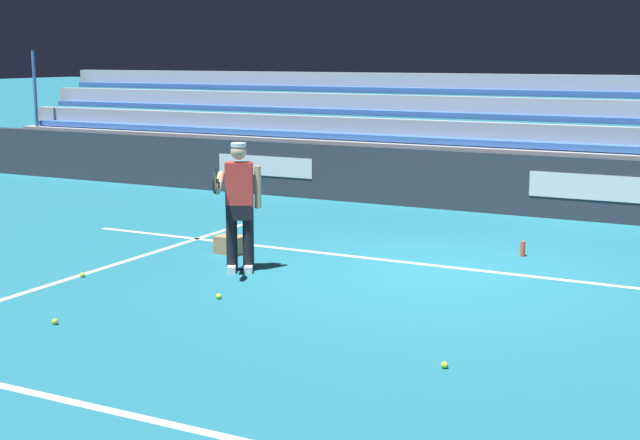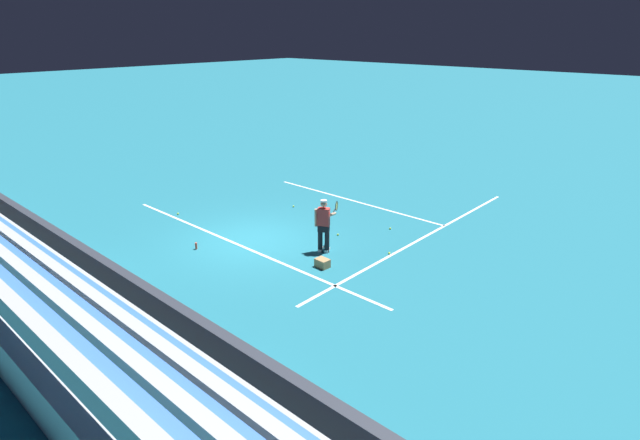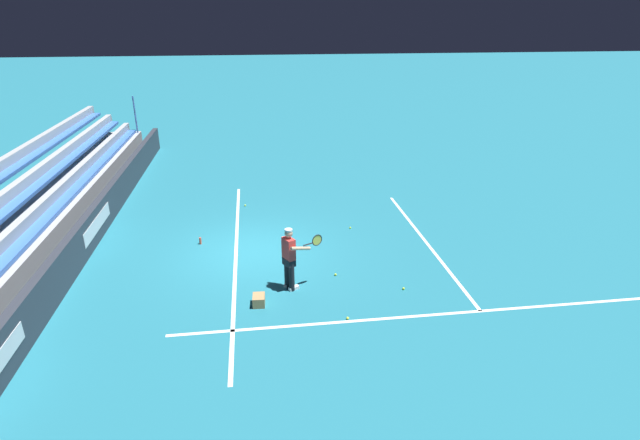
{
  "view_description": "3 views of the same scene",
  "coord_description": "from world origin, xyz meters",
  "px_view_note": "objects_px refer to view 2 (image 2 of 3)",
  "views": [
    {
      "loc": [
        -3.87,
        10.79,
        2.85
      ],
      "look_at": [
        1.19,
        0.95,
        0.79
      ],
      "focal_mm": 50.0,
      "sensor_mm": 36.0,
      "label": 1
    },
    {
      "loc": [
        11.91,
        -9.72,
        6.55
      ],
      "look_at": [
        1.51,
        1.75,
        0.62
      ],
      "focal_mm": 28.0,
      "sensor_mm": 36.0,
      "label": 2
    },
    {
      "loc": [
        13.9,
        0.19,
        6.73
      ],
      "look_at": [
        0.67,
        2.0,
        1.21
      ],
      "focal_mm": 28.0,
      "sensor_mm": 36.0,
      "label": 3
    }
  ],
  "objects_px": {
    "tennis_ball_by_box": "(293,206)",
    "tennis_ball_on_baseline": "(178,214)",
    "tennis_player": "(324,225)",
    "water_bottle": "(196,246)",
    "tennis_ball_toward_net": "(390,228)",
    "ball_box_cardboard": "(322,263)",
    "tennis_ball_far_right": "(389,253)",
    "tennis_ball_far_left": "(338,235)"
  },
  "relations": [
    {
      "from": "tennis_ball_by_box",
      "to": "tennis_ball_on_baseline",
      "type": "bearing_deg",
      "value": -126.83
    },
    {
      "from": "tennis_ball_on_baseline",
      "to": "tennis_ball_by_box",
      "type": "xyz_separation_m",
      "value": [
        2.65,
        3.53,
        0.0
      ]
    },
    {
      "from": "tennis_player",
      "to": "water_bottle",
      "type": "xyz_separation_m",
      "value": [
        -3.14,
        -2.6,
        -0.78
      ]
    },
    {
      "from": "tennis_ball_toward_net",
      "to": "water_bottle",
      "type": "distance_m",
      "value": 6.62
    },
    {
      "from": "tennis_ball_on_baseline",
      "to": "ball_box_cardboard",
      "type": "bearing_deg",
      "value": 2.89
    },
    {
      "from": "tennis_ball_far_right",
      "to": "tennis_ball_by_box",
      "type": "distance_m",
      "value": 5.44
    },
    {
      "from": "tennis_ball_far_left",
      "to": "tennis_ball_far_right",
      "type": "height_order",
      "value": "same"
    },
    {
      "from": "ball_box_cardboard",
      "to": "tennis_ball_by_box",
      "type": "xyz_separation_m",
      "value": [
        -4.39,
        3.18,
        -0.1
      ]
    },
    {
      "from": "tennis_ball_far_left",
      "to": "water_bottle",
      "type": "xyz_separation_m",
      "value": [
        -2.62,
        -3.89,
        0.08
      ]
    },
    {
      "from": "tennis_ball_far_left",
      "to": "tennis_ball_toward_net",
      "type": "xyz_separation_m",
      "value": [
        1.0,
        1.65,
        0.0
      ]
    },
    {
      "from": "tennis_player",
      "to": "water_bottle",
      "type": "distance_m",
      "value": 4.15
    },
    {
      "from": "ball_box_cardboard",
      "to": "tennis_ball_on_baseline",
      "type": "height_order",
      "value": "ball_box_cardboard"
    },
    {
      "from": "tennis_ball_toward_net",
      "to": "water_bottle",
      "type": "xyz_separation_m",
      "value": [
        -3.61,
        -5.55,
        0.08
      ]
    },
    {
      "from": "tennis_ball_far_left",
      "to": "tennis_ball_by_box",
      "type": "height_order",
      "value": "same"
    },
    {
      "from": "tennis_player",
      "to": "water_bottle",
      "type": "relative_size",
      "value": 7.8
    },
    {
      "from": "water_bottle",
      "to": "ball_box_cardboard",
      "type": "bearing_deg",
      "value": 24.51
    },
    {
      "from": "tennis_player",
      "to": "tennis_ball_far_left",
      "type": "bearing_deg",
      "value": 111.92
    },
    {
      "from": "tennis_player",
      "to": "tennis_ball_on_baseline",
      "type": "bearing_deg",
      "value": -169.21
    },
    {
      "from": "tennis_ball_by_box",
      "to": "tennis_ball_far_left",
      "type": "bearing_deg",
      "value": -18.05
    },
    {
      "from": "water_bottle",
      "to": "tennis_ball_toward_net",
      "type": "bearing_deg",
      "value": 56.92
    },
    {
      "from": "tennis_player",
      "to": "tennis_ball_by_box",
      "type": "height_order",
      "value": "tennis_player"
    },
    {
      "from": "tennis_ball_far_left",
      "to": "tennis_ball_far_right",
      "type": "relative_size",
      "value": 1.0
    },
    {
      "from": "tennis_player",
      "to": "tennis_ball_toward_net",
      "type": "distance_m",
      "value": 3.11
    },
    {
      "from": "ball_box_cardboard",
      "to": "tennis_ball_toward_net",
      "type": "relative_size",
      "value": 6.06
    },
    {
      "from": "tennis_player",
      "to": "tennis_ball_far_left",
      "type": "relative_size",
      "value": 25.98
    },
    {
      "from": "tennis_player",
      "to": "tennis_ball_by_box",
      "type": "relative_size",
      "value": 25.98
    },
    {
      "from": "tennis_player",
      "to": "tennis_ball_by_box",
      "type": "xyz_separation_m",
      "value": [
        -3.69,
        2.33,
        -0.86
      ]
    },
    {
      "from": "tennis_ball_far_right",
      "to": "tennis_ball_toward_net",
      "type": "bearing_deg",
      "value": 123.97
    },
    {
      "from": "tennis_player",
      "to": "tennis_ball_far_right",
      "type": "distance_m",
      "value": 2.22
    },
    {
      "from": "ball_box_cardboard",
      "to": "water_bottle",
      "type": "distance_m",
      "value": 4.21
    },
    {
      "from": "tennis_ball_toward_net",
      "to": "ball_box_cardboard",
      "type": "bearing_deg",
      "value": -86.67
    },
    {
      "from": "tennis_player",
      "to": "tennis_ball_far_left",
      "type": "xyz_separation_m",
      "value": [
        -0.52,
        1.29,
        -0.86
      ]
    },
    {
      "from": "water_bottle",
      "to": "tennis_ball_on_baseline",
      "type": "bearing_deg",
      "value": 156.5
    },
    {
      "from": "tennis_player",
      "to": "tennis_ball_far_right",
      "type": "bearing_deg",
      "value": 36.78
    },
    {
      "from": "tennis_ball_on_baseline",
      "to": "tennis_ball_toward_net",
      "type": "distance_m",
      "value": 7.98
    },
    {
      "from": "tennis_ball_on_baseline",
      "to": "water_bottle",
      "type": "xyz_separation_m",
      "value": [
        3.2,
        -1.39,
        0.08
      ]
    },
    {
      "from": "tennis_ball_far_left",
      "to": "tennis_ball_toward_net",
      "type": "bearing_deg",
      "value": 58.91
    },
    {
      "from": "tennis_ball_by_box",
      "to": "tennis_ball_toward_net",
      "type": "xyz_separation_m",
      "value": [
        4.17,
        0.62,
        0.0
      ]
    },
    {
      "from": "tennis_player",
      "to": "tennis_ball_by_box",
      "type": "bearing_deg",
      "value": 147.79
    },
    {
      "from": "tennis_ball_far_left",
      "to": "ball_box_cardboard",
      "type": "bearing_deg",
      "value": -60.39
    },
    {
      "from": "tennis_ball_far_right",
      "to": "tennis_ball_toward_net",
      "type": "height_order",
      "value": "same"
    },
    {
      "from": "tennis_ball_far_left",
      "to": "water_bottle",
      "type": "bearing_deg",
      "value": -123.89
    }
  ]
}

